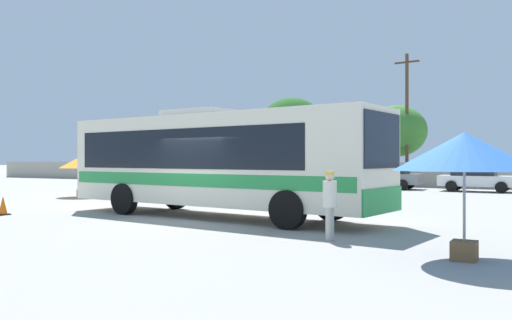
{
  "coord_description": "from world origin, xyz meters",
  "views": [
    {
      "loc": [
        9.29,
        -13.14,
        1.84
      ],
      "look_at": [
        1.37,
        1.42,
        1.83
      ],
      "focal_mm": 36.98,
      "sensor_mm": 36.0,
      "label": 1
    }
  ],
  "objects_px": {
    "parked_car_third_grey": "(385,176)",
    "utility_pole_near": "(407,117)",
    "parked_car_rightmost_white": "(477,178)",
    "traffic_cone_on_apron": "(3,206)",
    "vendor_umbrella_secondary_blue": "(464,153)",
    "parked_car_leftmost_dark_blue": "(215,174)",
    "attendant_by_bus_door": "(330,201)",
    "coach_bus_cream_green": "(214,159)",
    "parked_car_second_maroon": "(285,174)",
    "roadside_tree_midleft": "(396,131)",
    "vendor_umbrella_near_gate_orange": "(83,162)",
    "roadside_tree_left": "(292,125)"
  },
  "relations": [
    {
      "from": "roadside_tree_midleft",
      "to": "vendor_umbrella_near_gate_orange",
      "type": "bearing_deg",
      "value": -116.22
    },
    {
      "from": "coach_bus_cream_green",
      "to": "roadside_tree_midleft",
      "type": "distance_m",
      "value": 25.74
    },
    {
      "from": "parked_car_third_grey",
      "to": "traffic_cone_on_apron",
      "type": "xyz_separation_m",
      "value": [
        -7.07,
        -21.58,
        -0.48
      ]
    },
    {
      "from": "parked_car_second_maroon",
      "to": "parked_car_rightmost_white",
      "type": "relative_size",
      "value": 1.02
    },
    {
      "from": "parked_car_third_grey",
      "to": "attendant_by_bus_door",
      "type": "bearing_deg",
      "value": -78.41
    },
    {
      "from": "coach_bus_cream_green",
      "to": "utility_pole_near",
      "type": "height_order",
      "value": "utility_pole_near"
    },
    {
      "from": "parked_car_rightmost_white",
      "to": "utility_pole_near",
      "type": "relative_size",
      "value": 0.45
    },
    {
      "from": "utility_pole_near",
      "to": "roadside_tree_midleft",
      "type": "bearing_deg",
      "value": 128.54
    },
    {
      "from": "parked_car_leftmost_dark_blue",
      "to": "traffic_cone_on_apron",
      "type": "distance_m",
      "value": 21.96
    },
    {
      "from": "attendant_by_bus_door",
      "to": "utility_pole_near",
      "type": "bearing_deg",
      "value": 99.03
    },
    {
      "from": "attendant_by_bus_door",
      "to": "roadside_tree_left",
      "type": "height_order",
      "value": "roadside_tree_left"
    },
    {
      "from": "attendant_by_bus_door",
      "to": "parked_car_third_grey",
      "type": "distance_m",
      "value": 22.04
    },
    {
      "from": "vendor_umbrella_near_gate_orange",
      "to": "parked_car_third_grey",
      "type": "bearing_deg",
      "value": 51.05
    },
    {
      "from": "coach_bus_cream_green",
      "to": "roadside_tree_midleft",
      "type": "xyz_separation_m",
      "value": [
        -0.4,
        25.65,
        2.14
      ]
    },
    {
      "from": "parked_car_third_grey",
      "to": "parked_car_leftmost_dark_blue",
      "type": "bearing_deg",
      "value": -178.56
    },
    {
      "from": "attendant_by_bus_door",
      "to": "vendor_umbrella_secondary_blue",
      "type": "height_order",
      "value": "vendor_umbrella_secondary_blue"
    },
    {
      "from": "parked_car_third_grey",
      "to": "traffic_cone_on_apron",
      "type": "height_order",
      "value": "parked_car_third_grey"
    },
    {
      "from": "traffic_cone_on_apron",
      "to": "vendor_umbrella_secondary_blue",
      "type": "bearing_deg",
      "value": -4.28
    },
    {
      "from": "vendor_umbrella_near_gate_orange",
      "to": "vendor_umbrella_secondary_blue",
      "type": "relative_size",
      "value": 0.9
    },
    {
      "from": "traffic_cone_on_apron",
      "to": "roadside_tree_midleft",
      "type": "bearing_deg",
      "value": 78.01
    },
    {
      "from": "utility_pole_near",
      "to": "traffic_cone_on_apron",
      "type": "relative_size",
      "value": 14.79
    },
    {
      "from": "parked_car_leftmost_dark_blue",
      "to": "parked_car_rightmost_white",
      "type": "distance_m",
      "value": 17.9
    },
    {
      "from": "vendor_umbrella_secondary_blue",
      "to": "utility_pole_near",
      "type": "bearing_deg",
      "value": 104.52
    },
    {
      "from": "vendor_umbrella_secondary_blue",
      "to": "utility_pole_near",
      "type": "xyz_separation_m",
      "value": [
        -7.32,
        28.25,
        2.96
      ]
    },
    {
      "from": "traffic_cone_on_apron",
      "to": "parked_car_rightmost_white",
      "type": "bearing_deg",
      "value": 59.7
    },
    {
      "from": "parked_car_rightmost_white",
      "to": "traffic_cone_on_apron",
      "type": "bearing_deg",
      "value": -120.3
    },
    {
      "from": "parked_car_second_maroon",
      "to": "parked_car_third_grey",
      "type": "bearing_deg",
      "value": -3.38
    },
    {
      "from": "parked_car_leftmost_dark_blue",
      "to": "roadside_tree_midleft",
      "type": "bearing_deg",
      "value": 32.35
    },
    {
      "from": "vendor_umbrella_near_gate_orange",
      "to": "roadside_tree_midleft",
      "type": "relative_size",
      "value": 0.39
    },
    {
      "from": "parked_car_second_maroon",
      "to": "traffic_cone_on_apron",
      "type": "height_order",
      "value": "parked_car_second_maroon"
    },
    {
      "from": "roadside_tree_left",
      "to": "roadside_tree_midleft",
      "type": "xyz_separation_m",
      "value": [
        9.48,
        -1.84,
        -0.83
      ]
    },
    {
      "from": "parked_car_rightmost_white",
      "to": "vendor_umbrella_near_gate_orange",
      "type": "bearing_deg",
      "value": -140.55
    },
    {
      "from": "utility_pole_near",
      "to": "traffic_cone_on_apron",
      "type": "bearing_deg",
      "value": -104.81
    },
    {
      "from": "parked_car_rightmost_white",
      "to": "utility_pole_near",
      "type": "height_order",
      "value": "utility_pole_near"
    },
    {
      "from": "parked_car_third_grey",
      "to": "utility_pole_near",
      "type": "distance_m",
      "value": 6.95
    },
    {
      "from": "coach_bus_cream_green",
      "to": "parked_car_third_grey",
      "type": "relative_size",
      "value": 2.57
    },
    {
      "from": "attendant_by_bus_door",
      "to": "parked_car_second_maroon",
      "type": "relative_size",
      "value": 0.37
    },
    {
      "from": "parked_car_third_grey",
      "to": "parked_car_rightmost_white",
      "type": "distance_m",
      "value": 5.38
    },
    {
      "from": "vendor_umbrella_secondary_blue",
      "to": "traffic_cone_on_apron",
      "type": "bearing_deg",
      "value": 175.72
    },
    {
      "from": "vendor_umbrella_near_gate_orange",
      "to": "traffic_cone_on_apron",
      "type": "height_order",
      "value": "vendor_umbrella_near_gate_orange"
    },
    {
      "from": "parked_car_rightmost_white",
      "to": "utility_pole_near",
      "type": "bearing_deg",
      "value": 131.88
    },
    {
      "from": "parked_car_second_maroon",
      "to": "roadside_tree_left",
      "type": "distance_m",
      "value": 9.9
    },
    {
      "from": "parked_car_rightmost_white",
      "to": "vendor_umbrella_secondary_blue",
      "type": "bearing_deg",
      "value": -84.75
    },
    {
      "from": "coach_bus_cream_green",
      "to": "parked_car_third_grey",
      "type": "distance_m",
      "value": 18.71
    },
    {
      "from": "parked_car_rightmost_white",
      "to": "parked_car_leftmost_dark_blue",
      "type": "bearing_deg",
      "value": -179.91
    },
    {
      "from": "coach_bus_cream_green",
      "to": "utility_pole_near",
      "type": "xyz_separation_m",
      "value": [
        0.72,
        24.25,
        3.06
      ]
    },
    {
      "from": "parked_car_third_grey",
      "to": "parked_car_rightmost_white",
      "type": "xyz_separation_m",
      "value": [
        5.37,
        -0.29,
        -0.03
      ]
    },
    {
      "from": "coach_bus_cream_green",
      "to": "traffic_cone_on_apron",
      "type": "distance_m",
      "value": 7.26
    },
    {
      "from": "vendor_umbrella_near_gate_orange",
      "to": "parked_car_leftmost_dark_blue",
      "type": "xyz_separation_m",
      "value": [
        -1.16,
        13.75,
        -0.93
      ]
    },
    {
      "from": "attendant_by_bus_door",
      "to": "parked_car_second_maroon",
      "type": "height_order",
      "value": "attendant_by_bus_door"
    }
  ]
}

